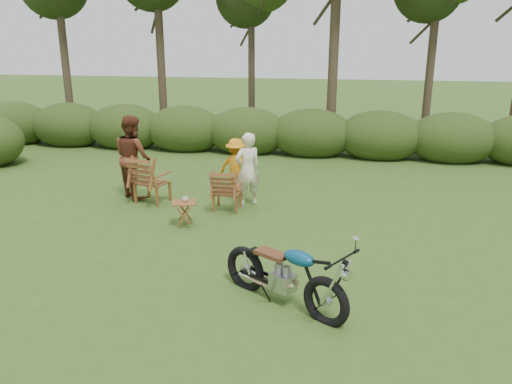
% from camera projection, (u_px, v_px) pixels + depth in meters
% --- Properties ---
extents(ground, '(80.00, 80.00, 0.00)m').
position_uv_depth(ground, '(253.00, 299.00, 6.71)').
color(ground, '#324F1A').
rests_on(ground, ground).
extents(tree_line, '(22.52, 11.62, 8.14)m').
position_uv_depth(tree_line, '(335.00, 23.00, 14.65)').
color(tree_line, '#3A2D1F').
rests_on(tree_line, ground).
extents(motorcycle, '(2.00, 1.61, 1.09)m').
position_uv_depth(motorcycle, '(283.00, 303.00, 6.60)').
color(motorcycle, '#0B6B9B').
rests_on(motorcycle, ground).
extents(lawn_chair_right, '(0.60, 0.60, 0.87)m').
position_uv_depth(lawn_chair_right, '(227.00, 210.00, 10.22)').
color(lawn_chair_right, brown).
rests_on(lawn_chair_right, ground).
extents(lawn_chair_left, '(0.85, 0.85, 1.03)m').
position_uv_depth(lawn_chair_left, '(153.00, 202.00, 10.73)').
color(lawn_chair_left, brown).
rests_on(lawn_chair_left, ground).
extents(side_table, '(0.54, 0.49, 0.47)m').
position_uv_depth(side_table, '(184.00, 214.00, 9.28)').
color(side_table, brown).
rests_on(side_table, ground).
extents(cup, '(0.12, 0.12, 0.09)m').
position_uv_depth(cup, '(185.00, 199.00, 9.23)').
color(cup, beige).
rests_on(cup, side_table).
extents(adult_a, '(0.67, 0.63, 1.55)m').
position_uv_depth(adult_a, '(248.00, 205.00, 10.51)').
color(adult_a, beige).
rests_on(adult_a, ground).
extents(adult_b, '(1.12, 1.09, 1.81)m').
position_uv_depth(adult_b, '(136.00, 196.00, 11.10)').
color(adult_b, '#5A2A19').
rests_on(adult_b, ground).
extents(child, '(0.90, 0.64, 1.27)m').
position_uv_depth(child, '(236.00, 194.00, 11.28)').
color(child, orange).
rests_on(child, ground).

